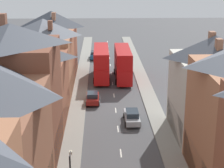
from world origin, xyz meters
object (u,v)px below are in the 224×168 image
double_decker_bus_mid_street (123,63)px  car_mid_black (93,98)px  double_decker_bus_lead (101,63)px  car_near_blue (124,53)px  car_parked_left_a (95,55)px  car_parked_right_a (132,116)px

double_decker_bus_mid_street → car_mid_black: bearing=-113.2°
double_decker_bus_mid_street → double_decker_bus_lead: bearing=171.4°
car_near_blue → car_parked_left_a: size_ratio=1.09×
double_decker_bus_lead → double_decker_bus_mid_street: 3.64m
double_decker_bus_lead → car_mid_black: double_decker_bus_lead is taller
double_decker_bus_lead → car_parked_left_a: (-1.29, 14.57, -1.99)m
car_near_blue → car_mid_black: 28.55m
double_decker_bus_mid_street → car_near_blue: double_decker_bus_mid_street is taller
car_parked_right_a → car_mid_black: 8.46m
car_mid_black → car_parked_left_a: bearing=90.0°
double_decker_bus_lead → car_parked_right_a: bearing=-79.2°
car_parked_left_a → car_mid_black: 26.55m
double_decker_bus_mid_street → car_mid_black: (-4.89, -11.43, -2.00)m
double_decker_bus_mid_street → car_parked_right_a: 18.44m
car_parked_right_a → car_near_blue: bearing=87.9°
double_decker_bus_lead → car_parked_right_a: double_decker_bus_lead is taller
car_parked_left_a → car_parked_right_a: (4.90, -33.45, -0.02)m
car_near_blue → car_mid_black: size_ratio=1.15×
double_decker_bus_mid_street → car_mid_black: 12.59m
double_decker_bus_lead → car_parked_right_a: (3.61, -18.87, -2.01)m
car_parked_left_a → double_decker_bus_mid_street: bearing=-72.1°
double_decker_bus_lead → car_mid_black: bearing=-96.2°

